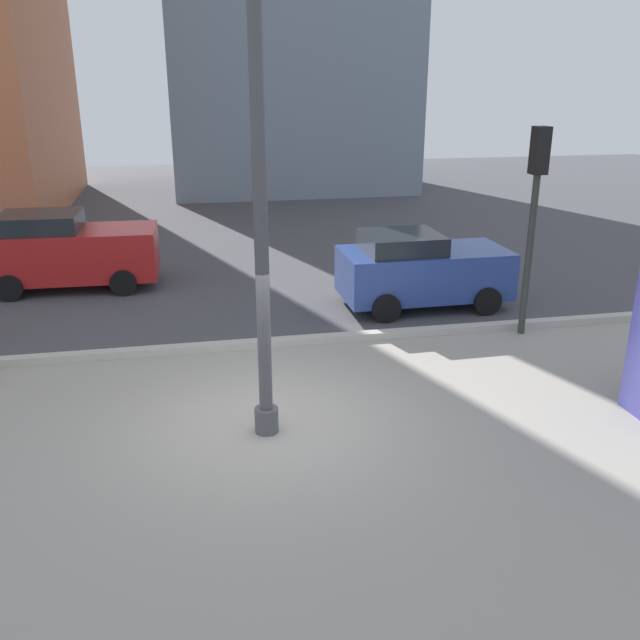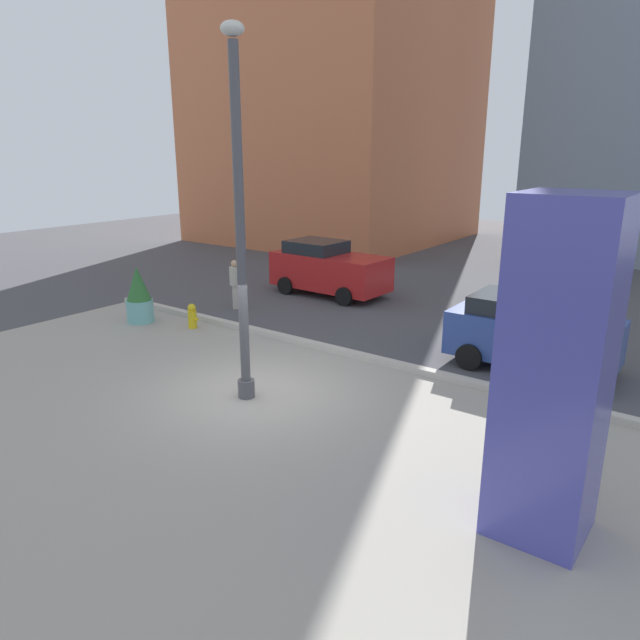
{
  "view_description": "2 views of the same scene",
  "coord_description": "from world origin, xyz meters",
  "px_view_note": "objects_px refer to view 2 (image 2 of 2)",
  "views": [
    {
      "loc": [
        -1.04,
        -9.57,
        5.1
      ],
      "look_at": [
        1.02,
        0.8,
        1.34
      ],
      "focal_mm": 38.5,
      "sensor_mm": 36.0,
      "label": 1
    },
    {
      "loc": [
        8.13,
        -8.69,
        5.16
      ],
      "look_at": [
        0.7,
        1.34,
        1.47
      ],
      "focal_mm": 32.73,
      "sensor_mm": 36.0,
      "label": 2
    }
  ],
  "objects_px": {
    "traffic_light_far_side": "(584,277)",
    "potted_plant_curbside": "(139,296)",
    "pedestrian_on_sidewalk": "(235,282)",
    "car_curb_east": "(530,333)",
    "lamp_post": "(240,230)",
    "art_pillar_blue": "(555,375)",
    "car_intersection": "(328,268)",
    "fire_hydrant": "(192,316)"
  },
  "relations": [
    {
      "from": "potted_plant_curbside",
      "to": "car_intersection",
      "type": "distance_m",
      "value": 6.84
    },
    {
      "from": "fire_hydrant",
      "to": "pedestrian_on_sidewalk",
      "type": "height_order",
      "value": "pedestrian_on_sidewalk"
    },
    {
      "from": "art_pillar_blue",
      "to": "traffic_light_far_side",
      "type": "height_order",
      "value": "art_pillar_blue"
    },
    {
      "from": "art_pillar_blue",
      "to": "traffic_light_far_side",
      "type": "xyz_separation_m",
      "value": [
        -0.65,
        4.03,
        0.52
      ]
    },
    {
      "from": "lamp_post",
      "to": "traffic_light_far_side",
      "type": "height_order",
      "value": "lamp_post"
    },
    {
      "from": "car_curb_east",
      "to": "lamp_post",
      "type": "bearing_deg",
      "value": -128.6
    },
    {
      "from": "potted_plant_curbside",
      "to": "fire_hydrant",
      "type": "height_order",
      "value": "potted_plant_curbside"
    },
    {
      "from": "potted_plant_curbside",
      "to": "car_intersection",
      "type": "height_order",
      "value": "car_intersection"
    },
    {
      "from": "lamp_post",
      "to": "fire_hydrant",
      "type": "xyz_separation_m",
      "value": [
        -4.76,
        2.72,
        -3.23
      ]
    },
    {
      "from": "car_intersection",
      "to": "potted_plant_curbside",
      "type": "bearing_deg",
      "value": -112.01
    },
    {
      "from": "potted_plant_curbside",
      "to": "pedestrian_on_sidewalk",
      "type": "xyz_separation_m",
      "value": [
        1.23,
        2.9,
        0.08
      ]
    },
    {
      "from": "fire_hydrant",
      "to": "car_intersection",
      "type": "relative_size",
      "value": 0.17
    },
    {
      "from": "art_pillar_blue",
      "to": "car_intersection",
      "type": "height_order",
      "value": "art_pillar_blue"
    },
    {
      "from": "potted_plant_curbside",
      "to": "traffic_light_far_side",
      "type": "height_order",
      "value": "traffic_light_far_side"
    },
    {
      "from": "lamp_post",
      "to": "traffic_light_far_side",
      "type": "xyz_separation_m",
      "value": [
        5.77,
        3.18,
        -0.75
      ]
    },
    {
      "from": "traffic_light_far_side",
      "to": "car_curb_east",
      "type": "relative_size",
      "value": 1.09
    },
    {
      "from": "lamp_post",
      "to": "potted_plant_curbside",
      "type": "distance_m",
      "value": 7.44
    },
    {
      "from": "lamp_post",
      "to": "pedestrian_on_sidewalk",
      "type": "xyz_separation_m",
      "value": [
        -5.31,
        5.1,
        -2.69
      ]
    },
    {
      "from": "traffic_light_far_side",
      "to": "potted_plant_curbside",
      "type": "bearing_deg",
      "value": -175.46
    },
    {
      "from": "potted_plant_curbside",
      "to": "car_curb_east",
      "type": "relative_size",
      "value": 0.45
    },
    {
      "from": "car_intersection",
      "to": "traffic_light_far_side",
      "type": "bearing_deg",
      "value": -28.81
    },
    {
      "from": "traffic_light_far_side",
      "to": "pedestrian_on_sidewalk",
      "type": "relative_size",
      "value": 2.57
    },
    {
      "from": "potted_plant_curbside",
      "to": "traffic_light_far_side",
      "type": "bearing_deg",
      "value": 4.54
    },
    {
      "from": "art_pillar_blue",
      "to": "potted_plant_curbside",
      "type": "height_order",
      "value": "art_pillar_blue"
    },
    {
      "from": "lamp_post",
      "to": "pedestrian_on_sidewalk",
      "type": "distance_m",
      "value": 7.84
    },
    {
      "from": "fire_hydrant",
      "to": "traffic_light_far_side",
      "type": "xyz_separation_m",
      "value": [
        10.53,
        0.46,
        2.48
      ]
    },
    {
      "from": "fire_hydrant",
      "to": "pedestrian_on_sidewalk",
      "type": "bearing_deg",
      "value": 102.89
    },
    {
      "from": "lamp_post",
      "to": "art_pillar_blue",
      "type": "xyz_separation_m",
      "value": [
        6.41,
        -0.85,
        -1.27
      ]
    },
    {
      "from": "car_curb_east",
      "to": "art_pillar_blue",
      "type": "bearing_deg",
      "value": -71.07
    },
    {
      "from": "car_intersection",
      "to": "pedestrian_on_sidewalk",
      "type": "distance_m",
      "value": 3.69
    },
    {
      "from": "potted_plant_curbside",
      "to": "traffic_light_far_side",
      "type": "relative_size",
      "value": 0.41
    },
    {
      "from": "fire_hydrant",
      "to": "car_curb_east",
      "type": "xyz_separation_m",
      "value": [
        9.05,
        2.65,
        0.51
      ]
    },
    {
      "from": "potted_plant_curbside",
      "to": "fire_hydrant",
      "type": "xyz_separation_m",
      "value": [
        1.78,
        0.52,
        -0.46
      ]
    },
    {
      "from": "potted_plant_curbside",
      "to": "fire_hydrant",
      "type": "bearing_deg",
      "value": 16.25
    },
    {
      "from": "lamp_post",
      "to": "art_pillar_blue",
      "type": "height_order",
      "value": "lamp_post"
    },
    {
      "from": "lamp_post",
      "to": "traffic_light_far_side",
      "type": "bearing_deg",
      "value": 28.84
    },
    {
      "from": "art_pillar_blue",
      "to": "traffic_light_far_side",
      "type": "bearing_deg",
      "value": 99.11
    },
    {
      "from": "art_pillar_blue",
      "to": "pedestrian_on_sidewalk",
      "type": "bearing_deg",
      "value": 153.08
    },
    {
      "from": "fire_hydrant",
      "to": "car_intersection",
      "type": "height_order",
      "value": "car_intersection"
    },
    {
      "from": "lamp_post",
      "to": "potted_plant_curbside",
      "type": "xyz_separation_m",
      "value": [
        -6.54,
        2.2,
        -2.77
      ]
    },
    {
      "from": "traffic_light_far_side",
      "to": "pedestrian_on_sidewalk",
      "type": "height_order",
      "value": "traffic_light_far_side"
    },
    {
      "from": "potted_plant_curbside",
      "to": "pedestrian_on_sidewalk",
      "type": "relative_size",
      "value": 1.06
    }
  ]
}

